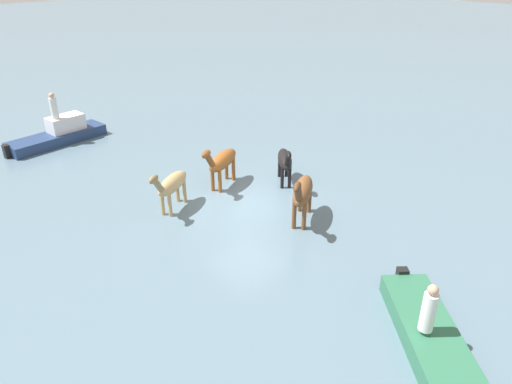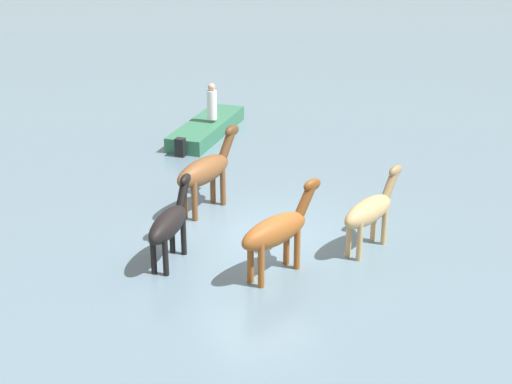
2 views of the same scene
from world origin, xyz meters
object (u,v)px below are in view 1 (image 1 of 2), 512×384
Objects in this scene: horse_rear_stallion at (222,161)px; horse_pinto_flank at (285,160)px; horse_dark_mare at (171,184)px; boat_launch_far at (59,136)px; horse_mid_herd at (302,192)px; boat_dinghy_port at (430,341)px; person_watcher_seated at (429,309)px; person_boatman_standing at (54,107)px.

horse_rear_stallion reaches higher than horse_pinto_flank.
horse_dark_mare is 8.88m from boat_launch_far.
horse_mid_herd reaches higher than boat_dinghy_port.
horse_dark_mare is at bearing -86.67° from horse_mid_herd.
boat_dinghy_port is 3.26× the size of person_watcher_seated.
horse_mid_herd reaches higher than horse_dark_mare.
horse_pinto_flank is 0.40× the size of boat_launch_far.
person_watcher_seated is at bearing -79.00° from boat_dinghy_port.
horse_pinto_flank is (-1.25, -4.27, -0.02)m from horse_dark_mare.
boat_dinghy_port is at bearing -178.74° from person_boatman_standing.
horse_rear_stallion is at bearing -13.25° from person_watcher_seated.
person_watcher_seated is (-5.60, 2.36, 0.05)m from horse_mid_herd.
person_boatman_standing is at bearing -105.41° from boat_launch_far.
horse_pinto_flank reaches higher than boat_launch_far.
horse_rear_stallion reaches higher than boat_dinghy_port.
horse_mid_herd is at bearing -158.54° from boat_dinghy_port.
person_watcher_seated is at bearing -93.63° from boat_launch_far.
boat_dinghy_port is at bearing 37.12° from horse_mid_herd.
horse_pinto_flank is at bearing -156.62° from person_boatman_standing.
boat_launch_far is (12.44, 2.56, -0.76)m from horse_mid_herd.
horse_dark_mare is 0.55× the size of boat_dinghy_port.
boat_launch_far is at bearing -115.95° from horse_pinto_flank.
horse_dark_mare reaches higher than boat_dinghy_port.
boat_launch_far is 3.90× the size of person_watcher_seated.
boat_dinghy_port is (-5.71, 2.19, -0.91)m from horse_mid_herd.
horse_dark_mare is 4.45m from horse_pinto_flank.
horse_mid_herd is (-3.59, -2.54, 0.12)m from horse_dark_mare.
person_boatman_standing is (-0.13, 0.03, 1.42)m from boat_launch_far.
person_boatman_standing is at bearing -95.85° from horse_rear_stallion.
person_boatman_standing is 1.00× the size of person_watcher_seated.
horse_mid_herd is 0.60× the size of boat_dinghy_port.
horse_rear_stallion reaches higher than horse_dark_mare.
horse_mid_herd is 12.60m from person_boatman_standing.
horse_pinto_flank is at bearing -27.22° from person_watcher_seated.
person_boatman_standing reaches higher than horse_mid_herd.
boat_launch_far is (8.66, 2.41, -0.71)m from horse_rear_stallion.
horse_pinto_flank is at bearing -71.28° from boat_launch_far.
person_watcher_seated is (-9.38, 2.21, 0.10)m from horse_rear_stallion.
person_boatman_standing is (8.73, 0.04, 0.78)m from horse_dark_mare.
person_boatman_standing is 17.93m from person_watcher_seated.
horse_rear_stallion is at bearing -86.44° from horse_pinto_flank.
horse_dark_mare reaches higher than horse_pinto_flank.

